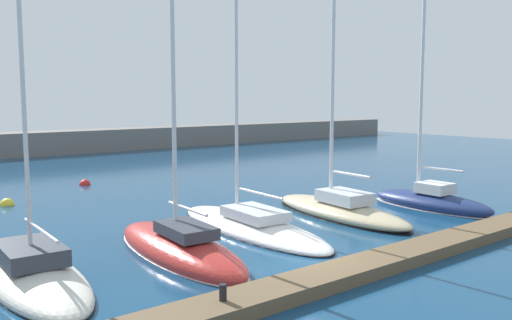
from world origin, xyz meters
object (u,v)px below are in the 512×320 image
object	(u,v)px
sailboat_sand_fifth	(340,208)
sailboat_navy_sixth	(431,199)
sailboat_white_fourth	(251,225)
dock_bollard	(223,292)
mooring_buoy_yellow	(7,205)
sailboat_red_third	(179,246)
sailboat_ivory_second	(33,274)
mooring_buoy_red	(85,185)

from	to	relation	value
sailboat_sand_fifth	sailboat_navy_sixth	size ratio (longest dim) A/B	1.19
sailboat_white_fourth	dock_bollard	distance (m)	9.34
mooring_buoy_yellow	dock_bollard	size ratio (longest dim) A/B	1.70
sailboat_red_third	dock_bollard	size ratio (longest dim) A/B	40.69
dock_bollard	sailboat_sand_fifth	bearing A→B (deg)	29.25
sailboat_white_fourth	dock_bollard	size ratio (longest dim) A/B	41.17
mooring_buoy_yellow	sailboat_red_third	bearing A→B (deg)	-80.22
dock_bollard	mooring_buoy_yellow	bearing A→B (deg)	91.02
dock_bollard	sailboat_ivory_second	bearing A→B (deg)	117.43
sailboat_white_fourth	mooring_buoy_yellow	xyz separation A→B (m)	(-6.66, 12.22, -0.22)
sailboat_sand_fifth	sailboat_navy_sixth	xyz separation A→B (m)	(5.09, -1.60, 0.02)
sailboat_ivory_second	sailboat_sand_fifth	xyz separation A→B (m)	(14.34, 0.54, 0.16)
sailboat_white_fourth	mooring_buoy_red	size ratio (longest dim) A/B	25.42
sailboat_ivory_second	dock_bollard	xyz separation A→B (m)	(3.01, -5.80, 0.38)
sailboat_sand_fifth	sailboat_navy_sixth	bearing A→B (deg)	-101.41
sailboat_sand_fifth	sailboat_white_fourth	bearing A→B (deg)	90.14
sailboat_sand_fifth	sailboat_navy_sixth	world-z (taller)	sailboat_sand_fifth
sailboat_navy_sixth	dock_bollard	world-z (taller)	sailboat_navy_sixth
sailboat_sand_fifth	dock_bollard	bearing A→B (deg)	125.29
sailboat_red_third	mooring_buoy_red	size ratio (longest dim) A/B	25.12
sailboat_red_third	sailboat_white_fourth	size ratio (longest dim) A/B	0.99
sailboat_sand_fifth	mooring_buoy_yellow	distance (m)	17.28
sailboat_ivory_second	mooring_buoy_yellow	bearing A→B (deg)	-8.61
sailboat_ivory_second	sailboat_white_fourth	size ratio (longest dim) A/B	0.89
sailboat_ivory_second	sailboat_white_fourth	distance (m)	9.39
mooring_buoy_yellow	dock_bollard	xyz separation A→B (m)	(0.34, -19.08, 0.64)
sailboat_red_third	sailboat_navy_sixth	distance (m)	14.44
sailboat_navy_sixth	sailboat_ivory_second	bearing A→B (deg)	87.91
sailboat_white_fourth	mooring_buoy_red	xyz separation A→B (m)	(-0.89, 16.18, -0.22)
mooring_buoy_red	mooring_buoy_yellow	distance (m)	7.00
sailboat_sand_fifth	mooring_buoy_yellow	size ratio (longest dim) A/B	21.24
sailboat_sand_fifth	mooring_buoy_red	bearing A→B (deg)	25.48
sailboat_ivory_second	sailboat_navy_sixth	bearing A→B (deg)	-90.35
sailboat_white_fourth	sailboat_navy_sixth	bearing A→B (deg)	-97.94
sailboat_navy_sixth	mooring_buoy_red	size ratio (longest dim) A/B	18.64
sailboat_navy_sixth	sailboat_white_fourth	bearing A→B (deg)	79.18
sailboat_red_third	sailboat_sand_fifth	distance (m)	9.37
sailboat_navy_sixth	sailboat_sand_fifth	bearing A→B (deg)	73.58
sailboat_sand_fifth	sailboat_ivory_second	bearing A→B (deg)	98.20
sailboat_sand_fifth	dock_bollard	size ratio (longest dim) A/B	36.04
mooring_buoy_red	mooring_buoy_yellow	size ratio (longest dim) A/B	0.95
sailboat_red_third	mooring_buoy_yellow	distance (m)	13.74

